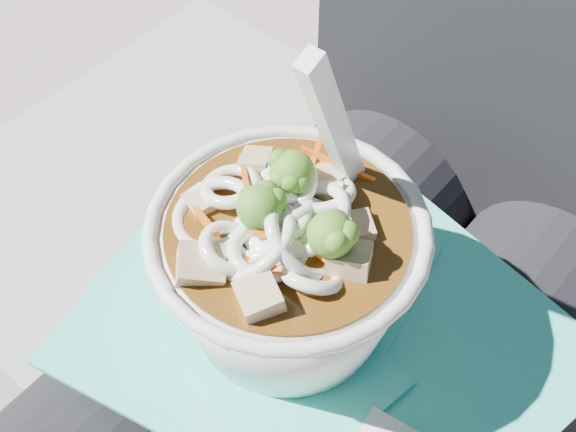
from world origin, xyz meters
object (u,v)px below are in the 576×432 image
Objects in this scene: udon_bowl at (287,261)px; plastic_bag at (299,331)px; lap at (301,424)px; person_body at (379,318)px.

plastic_bag is at bearing -6.91° from udon_bowl.
udon_bowl reaches higher than plastic_bag.
lap is 0.16m from udon_bowl.
plastic_bag is (-0.02, 0.02, 0.09)m from lap.
lap is 2.28× the size of udon_bowl.
person_body reaches higher than lap.
udon_bowl is (-0.03, -0.07, 0.13)m from person_body.
person_body is at bearing 68.77° from udon_bowl.
lap is at bearing -45.11° from plastic_bag.
udon_bowl is (-0.03, 0.02, 0.16)m from lap.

